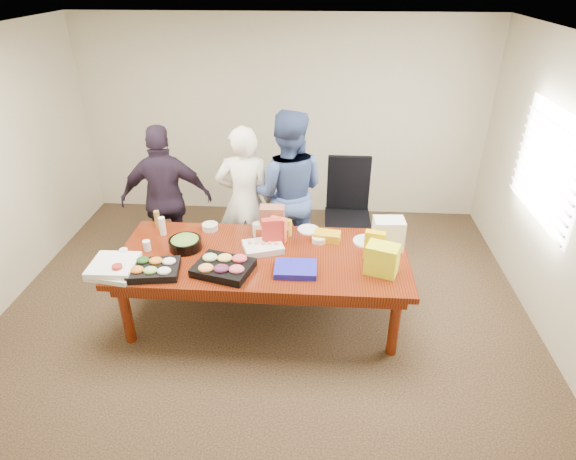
# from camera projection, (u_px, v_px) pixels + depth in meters

# --- Properties ---
(floor) EXTENTS (5.50, 5.00, 0.02)m
(floor) POSITION_uv_depth(u_px,v_px,m) (264.00, 317.00, 4.99)
(floor) COLOR #47301E
(floor) RESTS_ON ground
(ceiling) EXTENTS (5.50, 5.00, 0.02)m
(ceiling) POSITION_uv_depth(u_px,v_px,m) (256.00, 38.00, 3.66)
(ceiling) COLOR white
(ceiling) RESTS_ON wall_back
(wall_back) EXTENTS (5.50, 0.04, 2.70)m
(wall_back) POSITION_uv_depth(u_px,v_px,m) (282.00, 120.00, 6.50)
(wall_back) COLOR beige
(wall_back) RESTS_ON floor
(wall_front) EXTENTS (5.50, 0.04, 2.70)m
(wall_front) POSITION_uv_depth(u_px,v_px,m) (195.00, 438.00, 2.15)
(wall_front) COLOR beige
(wall_front) RESTS_ON floor
(wall_right) EXTENTS (0.04, 5.00, 2.70)m
(wall_right) POSITION_uv_depth(u_px,v_px,m) (574.00, 208.00, 4.16)
(wall_right) COLOR beige
(wall_right) RESTS_ON floor
(window_panel) EXTENTS (0.03, 1.40, 1.10)m
(window_panel) POSITION_uv_depth(u_px,v_px,m) (548.00, 166.00, 4.61)
(window_panel) COLOR white
(window_panel) RESTS_ON wall_right
(window_blinds) EXTENTS (0.04, 1.36, 1.00)m
(window_blinds) POSITION_uv_depth(u_px,v_px,m) (543.00, 166.00, 4.62)
(window_blinds) COLOR beige
(window_blinds) RESTS_ON wall_right
(conference_table) EXTENTS (2.80, 1.20, 0.75)m
(conference_table) POSITION_uv_depth(u_px,v_px,m) (263.00, 287.00, 4.80)
(conference_table) COLOR #4C1C0F
(conference_table) RESTS_ON floor
(office_chair) EXTENTS (0.61, 0.61, 1.21)m
(office_chair) POSITION_uv_depth(u_px,v_px,m) (348.00, 217.00, 5.63)
(office_chair) COLOR black
(office_chair) RESTS_ON floor
(person_center) EXTENTS (0.67, 0.47, 1.74)m
(person_center) POSITION_uv_depth(u_px,v_px,m) (245.00, 201.00, 5.38)
(person_center) COLOR white
(person_center) RESTS_ON floor
(person_right) EXTENTS (0.93, 0.73, 1.89)m
(person_right) POSITION_uv_depth(u_px,v_px,m) (287.00, 193.00, 5.41)
(person_right) COLOR #34477B
(person_right) RESTS_ON floor
(person_left) EXTENTS (1.07, 0.58, 1.73)m
(person_left) POSITION_uv_depth(u_px,v_px,m) (167.00, 200.00, 5.43)
(person_left) COLOR black
(person_left) RESTS_ON floor
(veggie_tray) EXTENTS (0.50, 0.41, 0.07)m
(veggie_tray) POSITION_uv_depth(u_px,v_px,m) (154.00, 270.00, 4.34)
(veggie_tray) COLOR black
(veggie_tray) RESTS_ON conference_table
(fruit_tray) EXTENTS (0.59, 0.51, 0.08)m
(fruit_tray) POSITION_uv_depth(u_px,v_px,m) (223.00, 268.00, 4.36)
(fruit_tray) COLOR black
(fruit_tray) RESTS_ON conference_table
(sheet_cake) EXTENTS (0.44, 0.39, 0.07)m
(sheet_cake) POSITION_uv_depth(u_px,v_px,m) (263.00, 247.00, 4.69)
(sheet_cake) COLOR white
(sheet_cake) RESTS_ON conference_table
(salad_bowl) EXTENTS (0.39, 0.39, 0.10)m
(salad_bowl) POSITION_uv_depth(u_px,v_px,m) (185.00, 244.00, 4.70)
(salad_bowl) COLOR black
(salad_bowl) RESTS_ON conference_table
(chip_bag_blue) EXTENTS (0.39, 0.29, 0.06)m
(chip_bag_blue) POSITION_uv_depth(u_px,v_px,m) (296.00, 269.00, 4.36)
(chip_bag_blue) COLOR #1D1DB7
(chip_bag_blue) RESTS_ON conference_table
(chip_bag_red) EXTENTS (0.22, 0.13, 0.30)m
(chip_bag_red) POSITION_uv_depth(u_px,v_px,m) (272.00, 233.00, 4.70)
(chip_bag_red) COLOR red
(chip_bag_red) RESTS_ON conference_table
(chip_bag_yellow) EXTENTS (0.20, 0.11, 0.28)m
(chip_bag_yellow) POSITION_uv_depth(u_px,v_px,m) (374.00, 245.00, 4.51)
(chip_bag_yellow) COLOR #F9CB02
(chip_bag_yellow) RESTS_ON conference_table
(chip_bag_orange) EXTENTS (0.18, 0.13, 0.26)m
(chip_bag_orange) POSITION_uv_depth(u_px,v_px,m) (278.00, 230.00, 4.79)
(chip_bag_orange) COLOR #E05C2C
(chip_bag_orange) RESTS_ON conference_table
(mayo_jar) EXTENTS (0.11, 0.11, 0.15)m
(mayo_jar) POSITION_uv_depth(u_px,v_px,m) (257.00, 229.00, 4.91)
(mayo_jar) COLOR white
(mayo_jar) RESTS_ON conference_table
(mustard_bottle) EXTENTS (0.07, 0.07, 0.18)m
(mustard_bottle) POSITION_uv_depth(u_px,v_px,m) (289.00, 228.00, 4.91)
(mustard_bottle) COLOR gold
(mustard_bottle) RESTS_ON conference_table
(dressing_bottle) EXTENTS (0.07, 0.07, 0.19)m
(dressing_bottle) POSITION_uv_depth(u_px,v_px,m) (157.00, 219.00, 5.07)
(dressing_bottle) COLOR olive
(dressing_bottle) RESTS_ON conference_table
(ranch_bottle) EXTENTS (0.07, 0.07, 0.20)m
(ranch_bottle) POSITION_uv_depth(u_px,v_px,m) (162.00, 226.00, 4.92)
(ranch_bottle) COLOR white
(ranch_bottle) RESTS_ON conference_table
(banana_bunch) EXTENTS (0.28, 0.19, 0.09)m
(banana_bunch) POSITION_uv_depth(u_px,v_px,m) (327.00, 236.00, 4.85)
(banana_bunch) COLOR gold
(banana_bunch) RESTS_ON conference_table
(bread_loaf) EXTENTS (0.33, 0.15, 0.13)m
(bread_loaf) POSITION_uv_depth(u_px,v_px,m) (272.00, 232.00, 4.88)
(bread_loaf) COLOR #A35434
(bread_loaf) RESTS_ON conference_table
(kraft_bag) EXTENTS (0.24, 0.14, 0.32)m
(kraft_bag) POSITION_uv_depth(u_px,v_px,m) (272.00, 221.00, 4.89)
(kraft_bag) COLOR brown
(kraft_bag) RESTS_ON conference_table
(red_cup) EXTENTS (0.10, 0.10, 0.12)m
(red_cup) POSITION_uv_depth(u_px,v_px,m) (118.00, 271.00, 4.27)
(red_cup) COLOR #A7271D
(red_cup) RESTS_ON conference_table
(clear_cup_a) EXTENTS (0.08, 0.08, 0.11)m
(clear_cup_a) POSITION_uv_depth(u_px,v_px,m) (124.00, 254.00, 4.54)
(clear_cup_a) COLOR white
(clear_cup_a) RESTS_ON conference_table
(clear_cup_b) EXTENTS (0.09, 0.09, 0.10)m
(clear_cup_b) POSITION_uv_depth(u_px,v_px,m) (147.00, 246.00, 4.67)
(clear_cup_b) COLOR white
(clear_cup_b) RESTS_ON conference_table
(pizza_box_lower) EXTENTS (0.46, 0.46, 0.05)m
(pizza_box_lower) POSITION_uv_depth(u_px,v_px,m) (116.00, 270.00, 4.36)
(pizza_box_lower) COLOR silver
(pizza_box_lower) RESTS_ON conference_table
(pizza_box_upper) EXTENTS (0.41, 0.41, 0.05)m
(pizza_box_upper) POSITION_uv_depth(u_px,v_px,m) (113.00, 265.00, 4.35)
(pizza_box_upper) COLOR white
(pizza_box_upper) RESTS_ON pizza_box_lower
(plate_a) EXTENTS (0.34, 0.34, 0.02)m
(plate_a) POSITION_uv_depth(u_px,v_px,m) (367.00, 241.00, 4.83)
(plate_a) COLOR silver
(plate_a) RESTS_ON conference_table
(plate_b) EXTENTS (0.25, 0.25, 0.01)m
(plate_b) POSITION_uv_depth(u_px,v_px,m) (308.00, 230.00, 5.04)
(plate_b) COLOR white
(plate_b) RESTS_ON conference_table
(dip_bowl_a) EXTENTS (0.18, 0.18, 0.06)m
(dip_bowl_a) POSITION_uv_depth(u_px,v_px,m) (319.00, 240.00, 4.82)
(dip_bowl_a) COLOR beige
(dip_bowl_a) RESTS_ON conference_table
(dip_bowl_b) EXTENTS (0.20, 0.20, 0.07)m
(dip_bowl_b) POSITION_uv_depth(u_px,v_px,m) (210.00, 227.00, 5.04)
(dip_bowl_b) COLOR beige
(dip_bowl_b) RESTS_ON conference_table
(grocery_bag_white) EXTENTS (0.30, 0.22, 0.31)m
(grocery_bag_white) POSITION_uv_depth(u_px,v_px,m) (388.00, 234.00, 4.66)
(grocery_bag_white) COLOR white
(grocery_bag_white) RESTS_ON conference_table
(grocery_bag_yellow) EXTENTS (0.33, 0.28, 0.28)m
(grocery_bag_yellow) POSITION_uv_depth(u_px,v_px,m) (382.00, 259.00, 4.29)
(grocery_bag_yellow) COLOR yellow
(grocery_bag_yellow) RESTS_ON conference_table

